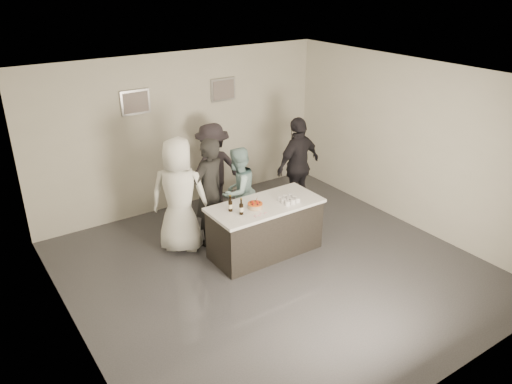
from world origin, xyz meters
TOP-DOWN VIEW (x-y plane):
  - floor at (0.00, 0.00)m, footprint 6.00×6.00m
  - ceiling at (0.00, 0.00)m, footprint 6.00×6.00m
  - wall_back at (0.00, 3.00)m, footprint 6.00×0.04m
  - wall_front at (0.00, -3.00)m, footprint 6.00×0.04m
  - wall_left at (-3.00, 0.00)m, footprint 0.04×6.00m
  - wall_right at (3.00, 0.00)m, footprint 0.04×6.00m
  - picture_left at (-0.90, 2.97)m, footprint 0.54×0.04m
  - picture_right at (0.90, 2.97)m, footprint 0.54×0.04m
  - bar_counter at (0.18, 0.50)m, footprint 1.86×0.86m
  - cake at (-0.04, 0.46)m, footprint 0.24×0.24m
  - beer_bottle_a at (-0.42, 0.58)m, footprint 0.07×0.07m
  - beer_bottle_b at (-0.34, 0.40)m, footprint 0.07×0.07m
  - tumbler_cluster at (0.54, 0.35)m, footprint 0.30×0.30m
  - candles at (-0.12, 0.23)m, footprint 0.24×0.08m
  - person_main_black at (-0.40, 1.32)m, footprint 0.80×0.65m
  - person_main_blue at (0.19, 1.35)m, footprint 0.94×0.85m
  - person_guest_left at (-0.90, 1.40)m, footprint 1.14×1.08m
  - person_guest_right at (1.63, 1.48)m, footprint 1.16×0.65m
  - person_guest_back at (0.25, 2.33)m, footprint 1.16×0.68m

SIDE VIEW (x-z plane):
  - floor at x=0.00m, z-range 0.00..0.00m
  - bar_counter at x=0.18m, z-range 0.00..0.90m
  - person_main_blue at x=0.19m, z-range 0.00..1.60m
  - person_guest_back at x=0.25m, z-range 0.00..1.77m
  - candles at x=-0.12m, z-range 0.90..0.91m
  - cake at x=-0.04m, z-range 0.90..0.97m
  - person_guest_right at x=1.63m, z-range 0.00..1.88m
  - tumbler_cluster at x=0.54m, z-range 0.90..0.98m
  - person_main_black at x=-0.40m, z-range 0.00..1.89m
  - person_guest_left at x=-0.90m, z-range 0.00..1.96m
  - beer_bottle_a at x=-0.42m, z-range 0.90..1.16m
  - beer_bottle_b at x=-0.34m, z-range 0.90..1.16m
  - wall_back at x=0.00m, z-range 0.00..3.00m
  - wall_front at x=0.00m, z-range 0.00..3.00m
  - wall_left at x=-3.00m, z-range 0.00..3.00m
  - wall_right at x=3.00m, z-range 0.00..3.00m
  - picture_left at x=-0.90m, z-range 1.98..2.42m
  - picture_right at x=0.90m, z-range 1.98..2.42m
  - ceiling at x=0.00m, z-range 3.00..3.00m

